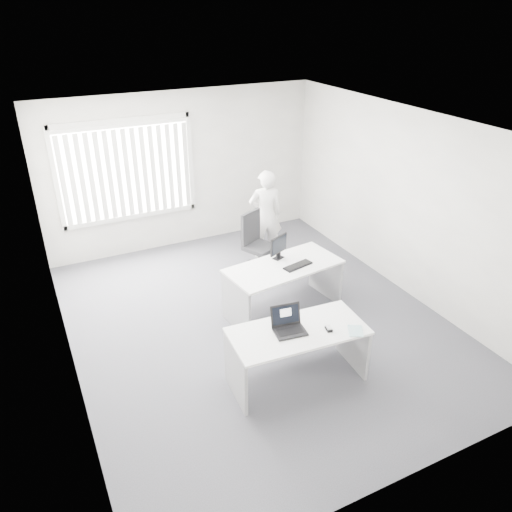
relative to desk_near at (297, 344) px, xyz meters
name	(u,v)px	position (x,y,z in m)	size (l,w,h in m)	color
ground	(257,321)	(0.11, 1.31, -0.52)	(6.00, 6.00, 0.00)	#56575E
wall_back	(183,171)	(0.11, 4.31, 0.88)	(5.00, 0.02, 2.80)	silver
wall_front	(416,368)	(0.11, -1.69, 0.88)	(5.00, 0.02, 2.80)	silver
wall_left	(56,275)	(-2.39, 1.31, 0.88)	(0.02, 6.00, 2.80)	silver
wall_right	(405,203)	(2.61, 1.31, 0.88)	(0.02, 6.00, 2.80)	silver
ceiling	(257,126)	(0.11, 1.31, 2.28)	(5.00, 6.00, 0.02)	silver
window	(127,171)	(-0.89, 4.27, 1.03)	(2.32, 0.06, 1.76)	silver
blinds	(128,173)	(-0.89, 4.21, 1.00)	(2.20, 0.10, 1.50)	white
desk_near	(297,344)	(0.00, 0.00, 0.00)	(1.65, 0.86, 0.73)	silver
desk_far	(283,278)	(0.59, 1.41, 0.02)	(1.75, 0.98, 0.76)	silver
office_chair	(258,254)	(0.80, 2.66, -0.20)	(0.79, 0.79, 1.04)	black
person	(265,215)	(1.16, 3.09, 0.28)	(0.59, 0.38, 1.60)	silver
laptop	(290,323)	(-0.11, 0.00, 0.34)	(0.36, 0.32, 0.28)	black
paper_sheet	(334,328)	(0.40, -0.15, 0.20)	(0.28, 0.20, 0.00)	white
mouse	(329,328)	(0.32, -0.16, 0.23)	(0.06, 0.11, 0.04)	silver
booklet	(356,331)	(0.58, -0.31, 0.21)	(0.16, 0.23, 0.01)	white
keyboard	(298,266)	(0.76, 1.29, 0.24)	(0.45, 0.15, 0.02)	black
monitor	(279,247)	(0.63, 1.63, 0.41)	(0.36, 0.11, 0.36)	black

